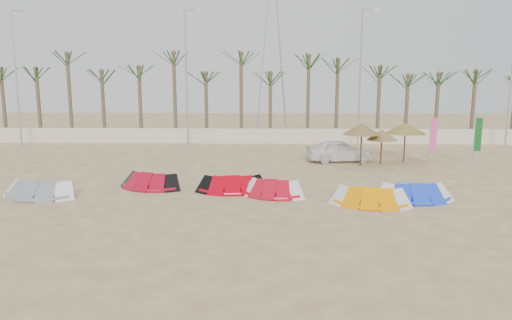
{
  "coord_description": "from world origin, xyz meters",
  "views": [
    {
      "loc": [
        0.58,
        -17.34,
        5.36
      ],
      "look_at": [
        0.0,
        6.0,
        1.3
      ],
      "focal_mm": 32.0,
      "sensor_mm": 36.0,
      "label": 1
    }
  ],
  "objects_px": {
    "kite_red_left": "(151,179)",
    "kite_orange": "(369,195)",
    "parasol_left": "(362,129)",
    "parasol_right": "(405,128)",
    "kite_red_right": "(272,187)",
    "parasol_mid": "(382,135)",
    "car": "(339,151)",
    "kite_grey": "(41,187)",
    "kite_blue": "(413,190)",
    "kite_red_mid": "(233,182)"
  },
  "relations": [
    {
      "from": "kite_orange",
      "to": "kite_red_right",
      "type": "bearing_deg",
      "value": 161.44
    },
    {
      "from": "kite_red_right",
      "to": "kite_orange",
      "type": "bearing_deg",
      "value": -18.56
    },
    {
      "from": "kite_red_right",
      "to": "parasol_left",
      "type": "xyz_separation_m",
      "value": [
        5.73,
        7.74,
        1.95
      ]
    },
    {
      "from": "kite_grey",
      "to": "parasol_right",
      "type": "relative_size",
      "value": 1.44
    },
    {
      "from": "kite_grey",
      "to": "kite_red_left",
      "type": "relative_size",
      "value": 1.06
    },
    {
      "from": "kite_blue",
      "to": "parasol_left",
      "type": "distance_m",
      "value": 8.6
    },
    {
      "from": "parasol_mid",
      "to": "kite_red_left",
      "type": "bearing_deg",
      "value": -152.53
    },
    {
      "from": "kite_red_left",
      "to": "car",
      "type": "height_order",
      "value": "car"
    },
    {
      "from": "kite_red_left",
      "to": "kite_orange",
      "type": "height_order",
      "value": "same"
    },
    {
      "from": "kite_red_right",
      "to": "parasol_right",
      "type": "relative_size",
      "value": 1.21
    },
    {
      "from": "kite_orange",
      "to": "parasol_right",
      "type": "height_order",
      "value": "parasol_right"
    },
    {
      "from": "parasol_mid",
      "to": "car",
      "type": "relative_size",
      "value": 0.52
    },
    {
      "from": "kite_orange",
      "to": "parasol_right",
      "type": "xyz_separation_m",
      "value": [
        4.67,
        10.68,
        1.85
      ]
    },
    {
      "from": "parasol_mid",
      "to": "parasol_right",
      "type": "xyz_separation_m",
      "value": [
        1.73,
        0.79,
        0.34
      ]
    },
    {
      "from": "kite_grey",
      "to": "car",
      "type": "xyz_separation_m",
      "value": [
        15.51,
        9.64,
        0.32
      ]
    },
    {
      "from": "kite_red_left",
      "to": "car",
      "type": "xyz_separation_m",
      "value": [
        10.76,
        7.75,
        0.32
      ]
    },
    {
      "from": "kite_red_mid",
      "to": "car",
      "type": "relative_size",
      "value": 0.8
    },
    {
      "from": "parasol_mid",
      "to": "car",
      "type": "xyz_separation_m",
      "value": [
        -2.6,
        0.8,
        -1.18
      ]
    },
    {
      "from": "kite_red_right",
      "to": "kite_orange",
      "type": "relative_size",
      "value": 0.9
    },
    {
      "from": "parasol_left",
      "to": "car",
      "type": "relative_size",
      "value": 0.63
    },
    {
      "from": "kite_red_mid",
      "to": "kite_orange",
      "type": "xyz_separation_m",
      "value": [
        6.17,
        -2.35,
        -0.0
      ]
    },
    {
      "from": "kite_blue",
      "to": "parasol_mid",
      "type": "distance_m",
      "value": 9.21
    },
    {
      "from": "kite_orange",
      "to": "car",
      "type": "xyz_separation_m",
      "value": [
        0.34,
        10.69,
        0.32
      ]
    },
    {
      "from": "parasol_mid",
      "to": "parasol_right",
      "type": "relative_size",
      "value": 0.87
    },
    {
      "from": "kite_blue",
      "to": "kite_red_left",
      "type": "bearing_deg",
      "value": 170.49
    },
    {
      "from": "kite_red_mid",
      "to": "kite_blue",
      "type": "height_order",
      "value": "same"
    },
    {
      "from": "kite_orange",
      "to": "car",
      "type": "relative_size",
      "value": 0.81
    },
    {
      "from": "kite_grey",
      "to": "car",
      "type": "relative_size",
      "value": 0.87
    },
    {
      "from": "parasol_right",
      "to": "kite_grey",
      "type": "bearing_deg",
      "value": -154.12
    },
    {
      "from": "kite_blue",
      "to": "parasol_left",
      "type": "xyz_separation_m",
      "value": [
        -0.73,
        8.34,
        1.95
      ]
    },
    {
      "from": "parasol_right",
      "to": "parasol_left",
      "type": "bearing_deg",
      "value": -154.73
    },
    {
      "from": "kite_red_left",
      "to": "parasol_left",
      "type": "height_order",
      "value": "parasol_left"
    },
    {
      "from": "kite_red_right",
      "to": "parasol_mid",
      "type": "height_order",
      "value": "parasol_mid"
    },
    {
      "from": "kite_red_mid",
      "to": "kite_red_left",
      "type": "bearing_deg",
      "value": 172.01
    },
    {
      "from": "kite_red_left",
      "to": "kite_red_right",
      "type": "height_order",
      "value": "same"
    },
    {
      "from": "parasol_left",
      "to": "parasol_right",
      "type": "height_order",
      "value": "parasol_left"
    },
    {
      "from": "kite_red_left",
      "to": "parasol_left",
      "type": "bearing_deg",
      "value": 27.64
    },
    {
      "from": "kite_red_mid",
      "to": "kite_blue",
      "type": "bearing_deg",
      "value": -10.27
    },
    {
      "from": "kite_orange",
      "to": "parasol_right",
      "type": "bearing_deg",
      "value": 66.38
    },
    {
      "from": "kite_grey",
      "to": "kite_red_left",
      "type": "xyz_separation_m",
      "value": [
        4.76,
        1.89,
        -0.0
      ]
    },
    {
      "from": "kite_orange",
      "to": "car",
      "type": "bearing_deg",
      "value": 88.17
    },
    {
      "from": "parasol_mid",
      "to": "kite_grey",
      "type": "bearing_deg",
      "value": -154.0
    },
    {
      "from": "kite_red_mid",
      "to": "kite_orange",
      "type": "bearing_deg",
      "value": -20.82
    },
    {
      "from": "kite_orange",
      "to": "parasol_mid",
      "type": "distance_m",
      "value": 10.42
    },
    {
      "from": "kite_red_mid",
      "to": "kite_red_right",
      "type": "height_order",
      "value": "same"
    },
    {
      "from": "parasol_left",
      "to": "parasol_right",
      "type": "distance_m",
      "value": 3.52
    },
    {
      "from": "parasol_left",
      "to": "parasol_right",
      "type": "xyz_separation_m",
      "value": [
        3.18,
        1.5,
        -0.1
      ]
    },
    {
      "from": "kite_red_mid",
      "to": "parasol_mid",
      "type": "relative_size",
      "value": 1.52
    },
    {
      "from": "parasol_mid",
      "to": "car",
      "type": "distance_m",
      "value": 2.97
    },
    {
      "from": "parasol_left",
      "to": "parasol_mid",
      "type": "xyz_separation_m",
      "value": [
        1.46,
        0.71,
        -0.44
      ]
    }
  ]
}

